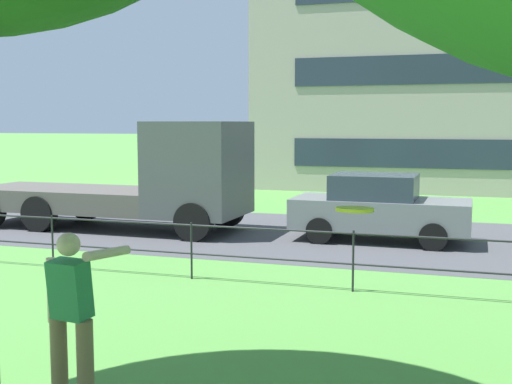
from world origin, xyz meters
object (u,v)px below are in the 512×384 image
Objects in this scene: person_thrower at (72,314)px; car_grey_far_right at (379,207)px; frisbee at (355,209)px; flatbed_truck_right at (146,182)px.

car_grey_far_right is (1.63, 9.87, -0.14)m from person_thrower.
frisbee is (2.76, -0.67, 1.19)m from person_thrower.
flatbed_truck_right is 5.85m from car_grey_far_right.
flatbed_truck_right is at bearing 113.58° from person_thrower.
flatbed_truck_right reaches higher than frisbee.
frisbee is 10.68m from car_grey_far_right.
car_grey_far_right is (-1.13, 10.54, -1.33)m from frisbee.
frisbee is 12.45m from flatbed_truck_right.
frisbee is 0.05× the size of flatbed_truck_right.
flatbed_truck_right is (-6.96, 10.29, -0.89)m from frisbee.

